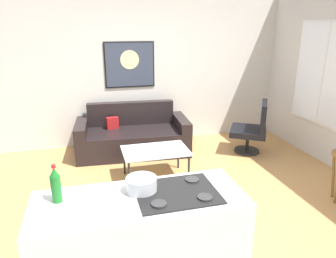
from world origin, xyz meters
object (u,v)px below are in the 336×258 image
at_px(mixing_bowl, 141,185).
at_px(soda_bottle, 56,185).
at_px(coffee_table, 155,152).
at_px(wall_painting, 130,65).
at_px(couch, 133,137).
at_px(armchair, 253,129).

bearing_deg(mixing_bowl, soda_bottle, 178.61).
xyz_separation_m(soda_bottle, mixing_bowl, (0.60, -0.01, -0.07)).
height_order(soda_bottle, mixing_bowl, soda_bottle).
bearing_deg(mixing_bowl, coffee_table, 74.50).
bearing_deg(mixing_bowl, wall_painting, 82.82).
distance_m(couch, mixing_bowl, 3.15).
bearing_deg(wall_painting, soda_bottle, -106.54).
bearing_deg(coffee_table, armchair, 16.11).
bearing_deg(wall_painting, armchair, -28.87).
bearing_deg(wall_painting, coffee_table, -86.64).
relative_size(armchair, wall_painting, 1.02).
bearing_deg(coffee_table, soda_bottle, -120.56).
bearing_deg(soda_bottle, wall_painting, 73.46).
bearing_deg(armchair, mixing_bowl, -133.81).
bearing_deg(mixing_bowl, couch, 82.86).
height_order(armchair, mixing_bowl, mixing_bowl).
distance_m(coffee_table, wall_painting, 1.92).
xyz_separation_m(armchair, wall_painting, (-1.93, 1.07, 1.02)).
distance_m(couch, armchair, 2.08).
height_order(coffee_table, armchair, armchair).
distance_m(mixing_bowl, wall_painting, 3.61).
bearing_deg(armchair, couch, 164.33).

